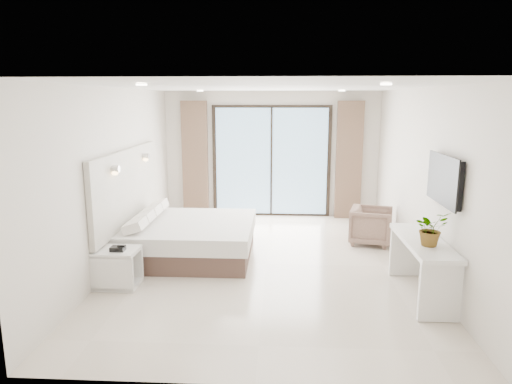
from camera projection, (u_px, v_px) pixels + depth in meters
The scene contains 8 objects.
ground at pixel (266, 264), 7.13m from camera, with size 6.20×6.20×0.00m, color beige.
room_shell at pixel (256, 157), 7.57m from camera, with size 4.62×6.22×2.72m.
bed at pixel (189, 238), 7.45m from camera, with size 2.05×1.95×0.71m.
nightstand at pixel (117, 268), 6.23m from camera, with size 0.59×0.49×0.52m.
phone at pixel (118, 249), 6.11m from camera, with size 0.18×0.14×0.06m, color black.
console_desk at pixel (422, 255), 5.85m from camera, with size 0.49×1.57×0.77m.
plant at pixel (431, 232), 5.55m from camera, with size 0.39×0.43×0.34m, color #33662D.
armchair at pixel (371, 224), 8.08m from camera, with size 0.70×0.65×0.72m, color #7F6253.
Camera 1 is at (0.21, -6.76, 2.52)m, focal length 32.00 mm.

